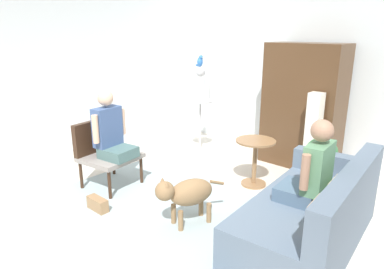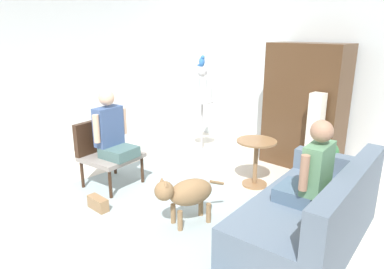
% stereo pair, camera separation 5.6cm
% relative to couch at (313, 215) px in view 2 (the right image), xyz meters
% --- Properties ---
extents(ground_plane, '(6.77, 6.77, 0.00)m').
position_rel_couch_xyz_m(ground_plane, '(-1.51, -0.47, -0.30)').
color(ground_plane, beige).
extents(back_wall, '(6.24, 0.12, 2.74)m').
position_rel_couch_xyz_m(back_wall, '(-1.51, 2.33, 1.07)').
color(back_wall, silver).
rests_on(back_wall, ground).
extents(left_wall, '(0.12, 6.09, 2.74)m').
position_rel_couch_xyz_m(left_wall, '(-4.39, -0.17, 1.07)').
color(left_wall, silver).
rests_on(left_wall, ground).
extents(area_rug, '(2.96, 2.17, 0.01)m').
position_rel_couch_xyz_m(area_rug, '(-1.60, -0.63, -0.30)').
color(area_rug, '#9EB2B7').
rests_on(area_rug, ground).
extents(couch, '(1.11, 2.00, 0.87)m').
position_rel_couch_xyz_m(couch, '(0.00, 0.00, 0.00)').
color(couch, slate).
rests_on(couch, ground).
extents(armchair, '(0.74, 0.78, 0.89)m').
position_rel_couch_xyz_m(armchair, '(-2.74, -0.58, 0.21)').
color(armchair, '#382316').
rests_on(armchair, ground).
extents(person_on_couch, '(0.48, 0.57, 0.85)m').
position_rel_couch_xyz_m(person_on_couch, '(-0.04, -0.04, 0.47)').
color(person_on_couch, '#48617B').
extents(person_on_armchair, '(0.52, 0.55, 0.88)m').
position_rel_couch_xyz_m(person_on_armchair, '(-2.58, -0.56, 0.48)').
color(person_on_armchair, '#486969').
extents(round_end_table, '(0.54, 0.54, 0.65)m').
position_rel_couch_xyz_m(round_end_table, '(-1.18, 0.77, 0.11)').
color(round_end_table, olive).
rests_on(round_end_table, ground).
extents(dog, '(0.43, 0.81, 0.60)m').
position_rel_couch_xyz_m(dog, '(-1.16, -0.61, 0.07)').
color(dog, olive).
rests_on(dog, ground).
extents(bird_cage_stand, '(0.41, 0.41, 1.49)m').
position_rel_couch_xyz_m(bird_cage_stand, '(-2.61, 1.28, 0.48)').
color(bird_cage_stand, silver).
rests_on(bird_cage_stand, ground).
extents(parrot, '(0.17, 0.10, 0.19)m').
position_rel_couch_xyz_m(parrot, '(-2.62, 1.28, 1.27)').
color(parrot, blue).
rests_on(parrot, bird_cage_stand).
extents(potted_plant, '(0.38, 0.38, 0.81)m').
position_rel_couch_xyz_m(potted_plant, '(-0.34, 0.94, 0.16)').
color(potted_plant, '#996047').
rests_on(potted_plant, ground).
extents(column_lamp, '(0.20, 0.20, 1.26)m').
position_rel_couch_xyz_m(column_lamp, '(-0.70, 1.49, 0.32)').
color(column_lamp, '#4C4742').
rests_on(column_lamp, ground).
extents(armoire_cabinet, '(1.15, 0.56, 1.89)m').
position_rel_couch_xyz_m(armoire_cabinet, '(-1.08, 1.92, 0.64)').
color(armoire_cabinet, '#4C331E').
rests_on(armoire_cabinet, ground).
extents(handbag, '(0.30, 0.11, 0.16)m').
position_rel_couch_xyz_m(handbag, '(-2.16, -1.10, -0.23)').
color(handbag, '#99724C').
rests_on(handbag, ground).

